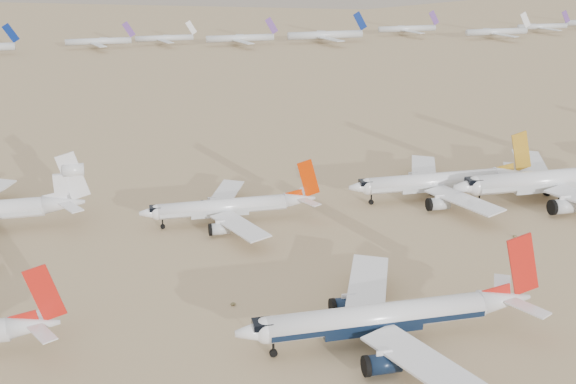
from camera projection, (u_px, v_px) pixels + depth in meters
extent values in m
plane|color=#9C845B|center=(411.00, 325.00, 130.93)|extent=(7000.00, 7000.00, 0.00)
cylinder|color=white|center=(377.00, 317.00, 123.50)|extent=(38.74, 4.58, 4.58)
cube|color=#0E1B32|center=(377.00, 320.00, 123.70)|extent=(37.97, 4.65, 1.03)
sphere|color=white|center=(266.00, 330.00, 119.45)|extent=(4.58, 4.58, 4.58)
cube|color=black|center=(262.00, 324.00, 118.86)|extent=(3.21, 2.98, 1.14)
cone|color=white|center=(505.00, 300.00, 128.38)|extent=(9.69, 4.58, 4.58)
cube|color=white|center=(425.00, 363.00, 112.02)|extent=(14.96, 23.58, 0.72)
cube|color=white|center=(528.00, 308.00, 124.52)|extent=(6.15, 8.04, 0.27)
cylinder|color=#0E1B32|center=(384.00, 364.00, 115.39)|extent=(5.38, 3.30, 3.30)
cube|color=white|center=(368.00, 283.00, 136.80)|extent=(14.96, 23.58, 0.72)
cube|color=white|center=(502.00, 284.00, 132.64)|extent=(6.15, 8.04, 0.27)
cylinder|color=#0E1B32|center=(348.00, 306.00, 132.74)|extent=(5.38, 3.30, 3.30)
cube|color=red|center=(523.00, 264.00, 126.58)|extent=(7.34, 0.37, 12.10)
cylinder|color=black|center=(273.00, 353.00, 121.31)|extent=(1.37, 0.57, 1.37)
cylinder|color=black|center=(391.00, 347.00, 122.44)|extent=(1.92, 1.14, 1.92)
cylinder|color=black|center=(379.00, 328.00, 128.28)|extent=(1.92, 1.14, 1.92)
cone|color=white|center=(34.00, 325.00, 121.61)|extent=(8.43, 4.04, 4.04)
cube|color=white|center=(42.00, 333.00, 118.24)|extent=(5.35, 7.00, 0.24)
cube|color=white|center=(46.00, 310.00, 125.32)|extent=(5.35, 7.00, 0.24)
cube|color=red|center=(45.00, 293.00, 120.04)|extent=(6.39, 0.32, 10.53)
cylinder|color=white|center=(551.00, 180.00, 186.83)|extent=(42.21, 5.12, 5.12)
cube|color=silver|center=(550.00, 182.00, 187.06)|extent=(41.37, 5.19, 1.15)
sphere|color=white|center=(476.00, 186.00, 182.42)|extent=(5.12, 5.12, 5.12)
cube|color=black|center=(474.00, 181.00, 181.76)|extent=(3.58, 3.33, 1.28)
cylinder|color=silver|center=(564.00, 206.00, 177.96)|extent=(5.86, 3.68, 3.68)
cube|color=white|center=(531.00, 164.00, 201.39)|extent=(16.30, 25.69, 0.79)
cylinder|color=silver|center=(520.00, 179.00, 196.99)|extent=(5.86, 3.68, 3.68)
cylinder|color=black|center=(479.00, 204.00, 184.50)|extent=(1.54, 0.64, 1.54)
cylinder|color=black|center=(562.00, 201.00, 185.64)|extent=(2.15, 1.28, 2.15)
cylinder|color=black|center=(547.00, 192.00, 192.17)|extent=(2.15, 1.28, 2.15)
cylinder|color=white|center=(433.00, 181.00, 188.23)|extent=(35.83, 4.35, 4.35)
cube|color=silver|center=(433.00, 183.00, 188.42)|extent=(35.11, 4.42, 0.98)
sphere|color=white|center=(368.00, 187.00, 184.48)|extent=(4.35, 4.35, 4.35)
cube|color=black|center=(366.00, 182.00, 183.92)|extent=(3.05, 2.83, 1.09)
cone|color=white|center=(510.00, 174.00, 192.74)|extent=(8.96, 4.35, 4.35)
cube|color=white|center=(464.00, 200.00, 177.57)|extent=(13.84, 21.81, 0.67)
cube|color=white|center=(524.00, 176.00, 189.14)|extent=(5.69, 7.44, 0.26)
cylinder|color=silver|center=(439.00, 204.00, 180.70)|extent=(4.98, 3.13, 3.13)
cube|color=white|center=(424.00, 168.00, 200.59)|extent=(13.84, 21.81, 0.67)
cube|color=white|center=(509.00, 167.00, 196.68)|extent=(5.69, 7.44, 0.26)
cylinder|color=silver|center=(412.00, 180.00, 196.86)|extent=(4.98, 3.13, 3.13)
cube|color=#BA8520|center=(521.00, 151.00, 191.07)|extent=(6.79, 0.35, 11.19)
cylinder|color=black|center=(371.00, 202.00, 186.25)|extent=(1.31, 0.54, 1.31)
cylinder|color=black|center=(442.00, 199.00, 187.21)|extent=(1.83, 1.09, 1.83)
cylinder|color=black|center=(432.00, 191.00, 192.77)|extent=(1.83, 1.09, 1.83)
cylinder|color=white|center=(223.00, 207.00, 173.31)|extent=(30.89, 3.78, 3.78)
cube|color=silver|center=(223.00, 209.00, 173.47)|extent=(30.28, 3.83, 0.85)
sphere|color=white|center=(158.00, 212.00, 170.08)|extent=(3.78, 3.78, 3.78)
cube|color=black|center=(155.00, 208.00, 169.59)|extent=(2.64, 2.45, 0.94)
cone|color=white|center=(300.00, 199.00, 177.20)|extent=(7.72, 3.78, 3.78)
cube|color=white|center=(240.00, 226.00, 164.10)|extent=(11.93, 18.80, 0.58)
cube|color=white|center=(309.00, 202.00, 174.09)|extent=(4.90, 6.41, 0.23)
cylinder|color=silver|center=(220.00, 229.00, 166.81)|extent=(4.29, 2.72, 2.72)
cube|color=white|center=(226.00, 193.00, 183.97)|extent=(11.93, 18.80, 0.58)
cube|color=white|center=(302.00, 192.00, 180.60)|extent=(4.90, 6.41, 0.23)
cylinder|color=silver|center=(212.00, 205.00, 180.76)|extent=(4.29, 2.72, 2.72)
cube|color=red|center=(308.00, 178.00, 175.75)|extent=(5.86, 0.30, 9.65)
cylinder|color=black|center=(163.00, 226.00, 171.61)|extent=(1.13, 0.47, 1.13)
cylinder|color=black|center=(230.00, 224.00, 172.42)|extent=(1.59, 0.94, 1.59)
cylinder|color=black|center=(227.00, 216.00, 177.24)|extent=(1.59, 0.94, 1.59)
cone|color=white|center=(64.00, 203.00, 171.78)|extent=(9.70, 4.64, 4.64)
cube|color=white|center=(71.00, 207.00, 167.90)|extent=(6.16, 8.05, 0.28)
cube|color=white|center=(73.00, 194.00, 176.04)|extent=(6.16, 8.05, 0.28)
cube|color=white|center=(73.00, 176.00, 169.97)|extent=(7.35, 0.37, 12.11)
cylinder|color=white|center=(73.00, 170.00, 169.50)|extent=(4.85, 3.01, 3.01)
cube|color=navy|center=(11.00, 33.00, 388.82)|extent=(8.55, 0.42, 10.77)
cylinder|color=silver|center=(99.00, 41.00, 409.48)|extent=(36.65, 3.62, 3.62)
cube|color=#613A8B|center=(129.00, 29.00, 410.92)|extent=(7.30, 0.36, 9.19)
cube|color=silver|center=(98.00, 45.00, 401.03)|extent=(9.66, 16.87, 0.36)
cube|color=silver|center=(99.00, 40.00, 418.32)|extent=(9.66, 16.87, 0.36)
cylinder|color=silver|center=(164.00, 38.00, 421.52)|extent=(33.64, 3.32, 3.32)
cube|color=white|center=(191.00, 27.00, 422.84)|extent=(6.70, 0.33, 8.44)
cube|color=silver|center=(166.00, 41.00, 413.76)|extent=(8.86, 15.49, 0.33)
cube|color=silver|center=(164.00, 37.00, 429.63)|extent=(8.86, 15.49, 0.33)
cylinder|color=silver|center=(240.00, 38.00, 419.41)|extent=(39.69, 3.92, 3.92)
cube|color=#613A8B|center=(272.00, 26.00, 420.97)|extent=(7.91, 0.39, 9.96)
cube|color=silver|center=(243.00, 42.00, 410.25)|extent=(10.46, 18.27, 0.39)
cube|color=silver|center=(237.00, 37.00, 428.98)|extent=(10.46, 18.27, 0.39)
cylinder|color=silver|center=(325.00, 35.00, 428.95)|extent=(45.59, 4.51, 4.51)
cube|color=navy|center=(360.00, 21.00, 430.74)|extent=(9.08, 0.45, 11.43)
cube|color=silver|center=(331.00, 39.00, 418.43)|extent=(12.01, 20.99, 0.45)
cube|color=silver|center=(320.00, 33.00, 439.95)|extent=(12.01, 20.99, 0.45)
cylinder|color=silver|center=(407.00, 29.00, 456.44)|extent=(37.70, 3.73, 3.73)
cube|color=#613A8B|center=(434.00, 18.00, 457.92)|extent=(7.51, 0.37, 9.46)
cube|color=silver|center=(413.00, 32.00, 447.74)|extent=(9.93, 17.35, 0.37)
cube|color=silver|center=(401.00, 27.00, 465.53)|extent=(9.93, 17.35, 0.37)
cylinder|color=silver|center=(497.00, 32.00, 443.30)|extent=(39.86, 3.94, 3.94)
cube|color=white|center=(525.00, 20.00, 444.86)|extent=(7.94, 0.39, 10.00)
cube|color=silver|center=(505.00, 35.00, 434.10)|extent=(10.50, 18.35, 0.39)
cube|color=silver|center=(488.00, 30.00, 452.91)|extent=(10.50, 18.35, 0.39)
cylinder|color=silver|center=(542.00, 26.00, 467.10)|extent=(34.43, 3.40, 3.40)
cube|color=#613A8B|center=(566.00, 17.00, 468.45)|extent=(6.86, 0.34, 8.63)
cube|color=silver|center=(550.00, 29.00, 459.15)|extent=(9.07, 15.85, 0.34)
cube|color=silver|center=(535.00, 25.00, 475.40)|extent=(9.07, 15.85, 0.34)
ellipsoid|color=brown|center=(233.00, 304.00, 137.60)|extent=(0.98, 0.98, 0.54)
ellipsoid|color=brown|center=(528.00, 305.00, 137.40)|extent=(0.84, 0.84, 0.46)
ellipsoid|color=brown|center=(515.00, 236.00, 166.96)|extent=(0.98, 0.98, 0.54)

